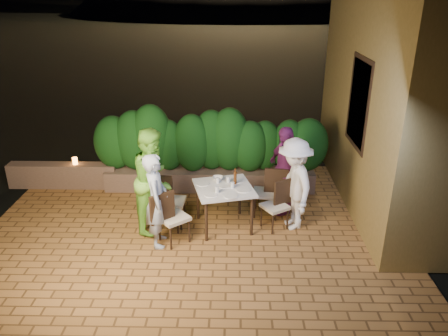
{
  "coord_description": "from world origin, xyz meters",
  "views": [
    {
      "loc": [
        0.66,
        -5.79,
        3.85
      ],
      "look_at": [
        0.52,
        0.86,
        1.05
      ],
      "focal_mm": 35.0,
      "sensor_mm": 36.0,
      "label": 1
    }
  ],
  "objects_px": {
    "diner_blue": "(157,200)",
    "diner_purple": "(284,170)",
    "chair_left_front": "(174,216)",
    "diner_green": "(154,180)",
    "chair_left_back": "(172,201)",
    "parapet_lamp": "(75,161)",
    "beer_bottle": "(235,176)",
    "diner_white": "(294,184)",
    "dining_table": "(224,207)",
    "chair_right_back": "(265,192)",
    "bowl": "(218,178)",
    "chair_right_front": "(275,205)"
  },
  "relations": [
    {
      "from": "beer_bottle",
      "to": "chair_right_front",
      "type": "relative_size",
      "value": 0.34
    },
    {
      "from": "chair_left_front",
      "to": "diner_green",
      "type": "height_order",
      "value": "diner_green"
    },
    {
      "from": "chair_left_front",
      "to": "bowl",
      "type": "bearing_deg",
      "value": 10.32
    },
    {
      "from": "chair_right_back",
      "to": "diner_purple",
      "type": "height_order",
      "value": "diner_purple"
    },
    {
      "from": "bowl",
      "to": "chair_left_front",
      "type": "xyz_separation_m",
      "value": [
        -0.68,
        -0.8,
        -0.32
      ]
    },
    {
      "from": "chair_right_back",
      "to": "diner_purple",
      "type": "xyz_separation_m",
      "value": [
        0.34,
        0.14,
        0.36
      ]
    },
    {
      "from": "dining_table",
      "to": "parapet_lamp",
      "type": "height_order",
      "value": "dining_table"
    },
    {
      "from": "diner_purple",
      "to": "diner_white",
      "type": "bearing_deg",
      "value": -12.72
    },
    {
      "from": "diner_blue",
      "to": "parapet_lamp",
      "type": "xyz_separation_m",
      "value": [
        -2.01,
        2.09,
        -0.2
      ]
    },
    {
      "from": "chair_left_front",
      "to": "chair_left_back",
      "type": "relative_size",
      "value": 1.0
    },
    {
      "from": "chair_left_front",
      "to": "diner_white",
      "type": "relative_size",
      "value": 0.57
    },
    {
      "from": "beer_bottle",
      "to": "chair_left_back",
      "type": "xyz_separation_m",
      "value": [
        -1.07,
        -0.07,
        -0.44
      ]
    },
    {
      "from": "dining_table",
      "to": "diner_blue",
      "type": "distance_m",
      "value": 1.23
    },
    {
      "from": "chair_right_front",
      "to": "parapet_lamp",
      "type": "xyz_separation_m",
      "value": [
        -3.9,
        1.55,
        0.15
      ]
    },
    {
      "from": "chair_right_back",
      "to": "parapet_lamp",
      "type": "bearing_deg",
      "value": -10.14
    },
    {
      "from": "beer_bottle",
      "to": "bowl",
      "type": "xyz_separation_m",
      "value": [
        -0.3,
        0.18,
        -0.12
      ]
    },
    {
      "from": "diner_blue",
      "to": "diner_purple",
      "type": "height_order",
      "value": "diner_purple"
    },
    {
      "from": "diner_green",
      "to": "diner_white",
      "type": "xyz_separation_m",
      "value": [
        2.32,
        0.06,
        -0.09
      ]
    },
    {
      "from": "dining_table",
      "to": "chair_right_back",
      "type": "distance_m",
      "value": 0.86
    },
    {
      "from": "beer_bottle",
      "to": "chair_right_back",
      "type": "relative_size",
      "value": 0.31
    },
    {
      "from": "chair_right_back",
      "to": "diner_blue",
      "type": "xyz_separation_m",
      "value": [
        -1.75,
        -1.0,
        0.32
      ]
    },
    {
      "from": "chair_right_back",
      "to": "diner_white",
      "type": "distance_m",
      "value": 0.7
    },
    {
      "from": "chair_left_back",
      "to": "chair_right_back",
      "type": "height_order",
      "value": "chair_left_back"
    },
    {
      "from": "chair_left_back",
      "to": "chair_right_front",
      "type": "relative_size",
      "value": 1.09
    },
    {
      "from": "chair_left_back",
      "to": "chair_right_back",
      "type": "bearing_deg",
      "value": 17.68
    },
    {
      "from": "bowl",
      "to": "diner_purple",
      "type": "bearing_deg",
      "value": 13.75
    },
    {
      "from": "chair_left_back",
      "to": "parapet_lamp",
      "type": "distance_m",
      "value": 2.62
    },
    {
      "from": "beer_bottle",
      "to": "diner_purple",
      "type": "bearing_deg",
      "value": 28.35
    },
    {
      "from": "chair_left_back",
      "to": "chair_right_back",
      "type": "distance_m",
      "value": 1.66
    },
    {
      "from": "chair_right_front",
      "to": "chair_right_back",
      "type": "distance_m",
      "value": 0.48
    },
    {
      "from": "chair_left_front",
      "to": "parapet_lamp",
      "type": "bearing_deg",
      "value": 98.75
    },
    {
      "from": "bowl",
      "to": "diner_green",
      "type": "bearing_deg",
      "value": -162.22
    },
    {
      "from": "diner_purple",
      "to": "parapet_lamp",
      "type": "xyz_separation_m",
      "value": [
        -4.1,
        0.95,
        -0.24
      ]
    },
    {
      "from": "beer_bottle",
      "to": "chair_right_front",
      "type": "height_order",
      "value": "beer_bottle"
    },
    {
      "from": "chair_left_front",
      "to": "chair_right_back",
      "type": "bearing_deg",
      "value": -7.38
    },
    {
      "from": "diner_blue",
      "to": "diner_green",
      "type": "xyz_separation_m",
      "value": [
        -0.13,
        0.52,
        0.11
      ]
    },
    {
      "from": "dining_table",
      "to": "chair_right_front",
      "type": "bearing_deg",
      "value": -0.57
    },
    {
      "from": "diner_blue",
      "to": "diner_green",
      "type": "height_order",
      "value": "diner_green"
    },
    {
      "from": "chair_left_back",
      "to": "parapet_lamp",
      "type": "height_order",
      "value": "chair_left_back"
    },
    {
      "from": "beer_bottle",
      "to": "chair_left_back",
      "type": "distance_m",
      "value": 1.16
    },
    {
      "from": "diner_purple",
      "to": "diner_blue",
      "type": "bearing_deg",
      "value": -84.63
    },
    {
      "from": "dining_table",
      "to": "chair_right_back",
      "type": "xyz_separation_m",
      "value": [
        0.72,
        0.45,
        0.08
      ]
    },
    {
      "from": "dining_table",
      "to": "parapet_lamp",
      "type": "xyz_separation_m",
      "value": [
        -3.04,
        1.54,
        0.2
      ]
    },
    {
      "from": "chair_left_back",
      "to": "bowl",
      "type": "bearing_deg",
      "value": 21.86
    },
    {
      "from": "beer_bottle",
      "to": "diner_white",
      "type": "bearing_deg",
      "value": -5.13
    },
    {
      "from": "dining_table",
      "to": "diner_green",
      "type": "distance_m",
      "value": 1.26
    },
    {
      "from": "chair_left_front",
      "to": "chair_right_front",
      "type": "height_order",
      "value": "chair_left_front"
    },
    {
      "from": "chair_left_front",
      "to": "diner_green",
      "type": "xyz_separation_m",
      "value": [
        -0.37,
        0.46,
        0.43
      ]
    },
    {
      "from": "bowl",
      "to": "diner_green",
      "type": "xyz_separation_m",
      "value": [
        -1.04,
        -0.34,
        0.11
      ]
    },
    {
      "from": "bowl",
      "to": "chair_right_front",
      "type": "xyz_separation_m",
      "value": [
        0.97,
        -0.32,
        -0.35
      ]
    }
  ]
}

